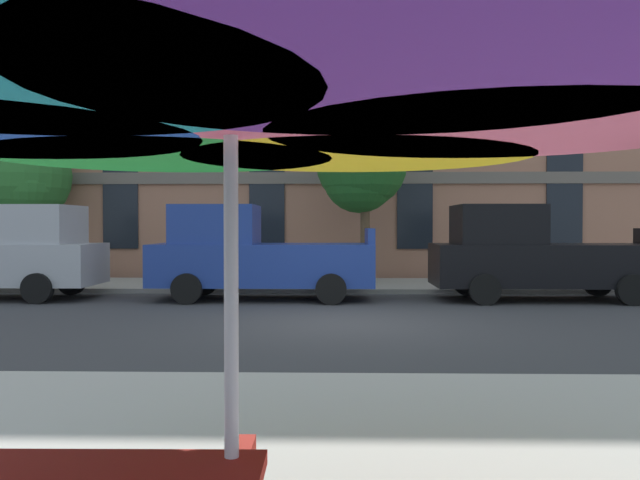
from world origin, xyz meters
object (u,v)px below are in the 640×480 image
Objects in this scene: pickup_black at (534,256)px; street_tree_middle at (362,169)px; pickup_blue at (253,256)px; patio_umbrella at (231,88)px; street_tree_left at (20,176)px.

pickup_black is 5.46m from street_tree_middle.
pickup_blue is 6.49m from pickup_black.
pickup_blue is 4.70m from street_tree_middle.
pickup_blue is 1.08× the size of street_tree_middle.
street_tree_middle reaches higher than patio_umbrella.
street_tree_middle reaches higher than pickup_black.
pickup_black is 1.08× the size of street_tree_middle.
street_tree_middle is (-3.85, 3.14, 2.27)m from pickup_black.
pickup_blue is 1.25× the size of patio_umbrella.
pickup_blue and pickup_black have the same top height.
pickup_blue is at bearing -27.73° from street_tree_left.
patio_umbrella is (1.50, -12.70, 1.26)m from pickup_blue.
pickup_blue is at bearing -130.09° from street_tree_middle.
patio_umbrella is at bearing -61.96° from street_tree_left.
pickup_blue is at bearing 96.74° from patio_umbrella.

